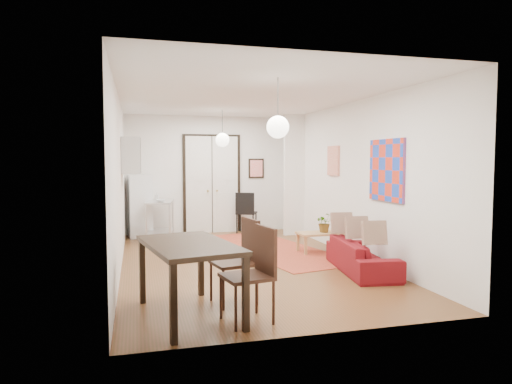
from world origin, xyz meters
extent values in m
plane|color=brown|center=(0.00, 0.00, 0.00)|extent=(7.00, 7.00, 0.00)
cube|color=white|center=(0.00, 0.00, 2.90)|extent=(4.20, 7.00, 0.02)
cube|color=white|center=(0.00, 3.50, 1.45)|extent=(4.20, 0.02, 2.90)
cube|color=white|center=(0.00, -3.50, 1.45)|extent=(4.20, 0.02, 2.90)
cube|color=white|center=(-2.10, 0.00, 1.45)|extent=(0.02, 7.00, 2.90)
cube|color=white|center=(2.10, 0.00, 1.45)|extent=(0.02, 7.00, 2.90)
cube|color=white|center=(0.00, 3.46, 1.20)|extent=(1.44, 0.06, 2.50)
cube|color=white|center=(1.85, 2.55, 1.45)|extent=(0.50, 0.10, 2.90)
cube|color=silver|center=(-1.92, 1.50, 1.90)|extent=(0.35, 1.00, 0.70)
cube|color=red|center=(2.08, -1.25, 1.65)|extent=(0.05, 1.00, 1.00)
cube|color=#F3E2CA|center=(2.08, 0.80, 1.80)|extent=(0.05, 0.50, 0.60)
cube|color=red|center=(1.15, 3.47, 1.60)|extent=(0.40, 0.03, 0.50)
cube|color=#A76B45|center=(-2.07, 2.00, 1.95)|extent=(0.03, 0.44, 0.54)
sphere|color=white|center=(0.00, 2.00, 2.25)|extent=(0.30, 0.30, 0.30)
cylinder|color=black|center=(0.00, 2.00, 2.65)|extent=(0.01, 0.01, 0.50)
sphere|color=white|center=(0.00, -2.00, 2.25)|extent=(0.30, 0.30, 0.30)
cylinder|color=black|center=(0.00, -2.00, 2.65)|extent=(0.01, 0.01, 0.50)
cube|color=#C34A30|center=(0.86, 1.04, 0.01)|extent=(2.35, 4.26, 0.01)
imported|color=maroon|center=(1.69, -1.19, 0.26)|extent=(1.86, 0.94, 0.52)
cube|color=tan|center=(1.66, 0.46, 0.37)|extent=(0.90, 0.52, 0.04)
cube|color=tan|center=(1.27, 0.27, 0.18)|extent=(0.05, 0.05, 0.35)
cube|color=tan|center=(2.05, 0.27, 0.18)|extent=(0.05, 0.05, 0.35)
cube|color=tan|center=(1.27, 0.66, 0.18)|extent=(0.05, 0.05, 0.35)
cube|color=tan|center=(2.05, 0.66, 0.18)|extent=(0.05, 0.05, 0.35)
imported|color=#325A28|center=(1.75, 0.46, 0.58)|extent=(0.31, 0.36, 0.38)
cube|color=silver|center=(-1.32, 2.73, 0.87)|extent=(0.74, 1.23, 0.04)
cube|color=silver|center=(-1.32, 2.73, 0.17)|extent=(0.69, 1.18, 0.03)
cylinder|color=silver|center=(-1.57, 2.19, 0.43)|extent=(0.04, 0.04, 0.87)
cylinder|color=silver|center=(-1.07, 2.19, 0.43)|extent=(0.04, 0.04, 0.87)
cylinder|color=silver|center=(-1.57, 3.27, 0.43)|extent=(0.04, 0.04, 0.87)
cylinder|color=silver|center=(-1.07, 3.27, 0.43)|extent=(0.04, 0.04, 0.87)
imported|color=beige|center=(-1.32, 2.43, 0.91)|extent=(0.26, 0.26, 0.05)
imported|color=teal|center=(-1.37, 2.98, 0.98)|extent=(0.10, 0.10, 0.18)
cube|color=silver|center=(-1.75, 3.15, 0.74)|extent=(0.58, 0.58, 1.47)
cube|color=black|center=(-1.26, -2.60, 0.83)|extent=(1.17, 1.70, 0.06)
cube|color=black|center=(-1.65, -3.32, 0.40)|extent=(0.08, 0.08, 0.80)
cube|color=black|center=(-0.87, -3.32, 0.40)|extent=(0.08, 0.08, 0.80)
cube|color=black|center=(-1.65, -1.87, 0.40)|extent=(0.08, 0.08, 0.80)
cube|color=black|center=(-0.87, -1.87, 0.40)|extent=(0.08, 0.08, 0.80)
cube|color=#341D10|center=(-0.66, -2.25, 0.51)|extent=(0.60, 0.58, 0.04)
cube|color=#341D10|center=(-0.66, -2.01, 0.80)|extent=(0.13, 0.49, 0.53)
cylinder|color=#341D10|center=(-0.87, -2.47, 0.26)|extent=(0.03, 0.03, 0.51)
cylinder|color=#341D10|center=(-0.44, -2.47, 0.26)|extent=(0.03, 0.03, 0.51)
cylinder|color=#341D10|center=(-0.87, -2.02, 0.26)|extent=(0.03, 0.03, 0.51)
cylinder|color=#341D10|center=(-0.44, -2.02, 0.26)|extent=(0.03, 0.03, 0.51)
cube|color=#341D10|center=(-0.66, -2.95, 0.51)|extent=(0.60, 0.58, 0.04)
cube|color=#341D10|center=(-0.66, -2.71, 0.80)|extent=(0.13, 0.49, 0.53)
cylinder|color=#341D10|center=(-0.87, -3.17, 0.26)|extent=(0.03, 0.03, 0.51)
cylinder|color=#341D10|center=(-0.44, -3.17, 0.26)|extent=(0.03, 0.03, 0.51)
cylinder|color=#341D10|center=(-0.87, -2.72, 0.26)|extent=(0.03, 0.03, 0.51)
cylinder|color=#341D10|center=(-0.44, -2.72, 0.26)|extent=(0.03, 0.03, 0.51)
cube|color=black|center=(0.81, 3.15, 0.50)|extent=(0.62, 0.62, 0.04)
cube|color=black|center=(0.81, 3.36, 0.77)|extent=(0.44, 0.23, 0.50)
cylinder|color=black|center=(0.61, 2.95, 0.25)|extent=(0.03, 0.03, 0.50)
cylinder|color=black|center=(1.02, 2.95, 0.25)|extent=(0.03, 0.03, 0.50)
cylinder|color=black|center=(0.61, 3.35, 0.25)|extent=(0.03, 0.03, 0.50)
cylinder|color=black|center=(1.02, 3.35, 0.25)|extent=(0.03, 0.03, 0.50)
camera|label=1|loc=(-1.83, -7.81, 1.81)|focal=32.00mm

